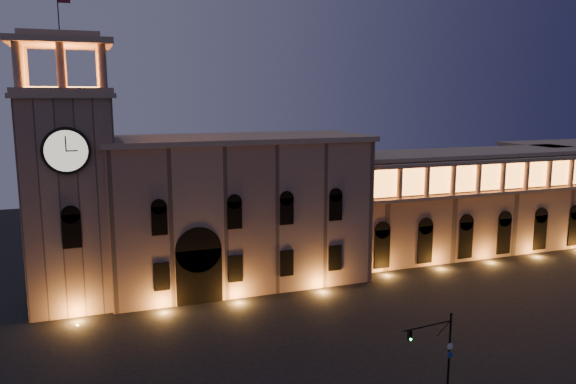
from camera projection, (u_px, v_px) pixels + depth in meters
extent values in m
plane|color=black|center=(328.00, 355.00, 48.78)|extent=(160.00, 160.00, 0.00)
cube|color=#8F6E5D|center=(238.00, 212.00, 67.01)|extent=(30.00, 12.00, 17.00)
cube|color=#A0846E|center=(237.00, 139.00, 65.52)|extent=(30.80, 12.80, 0.60)
cube|color=black|center=(198.00, 275.00, 60.90)|extent=(5.00, 1.40, 6.00)
cylinder|color=black|center=(197.00, 248.00, 60.39)|extent=(5.00, 1.40, 5.00)
cube|color=orange|center=(199.00, 278.00, 60.75)|extent=(4.20, 0.20, 5.00)
cube|color=#8F6E5D|center=(71.00, 203.00, 59.36)|extent=(9.00, 9.00, 22.00)
cube|color=#A0846E|center=(64.00, 96.00, 57.46)|extent=(9.80, 9.80, 0.50)
cylinder|color=black|center=(66.00, 151.00, 54.02)|extent=(4.60, 0.35, 4.60)
cylinder|color=beige|center=(66.00, 151.00, 53.89)|extent=(4.00, 0.12, 4.00)
cube|color=#A0846E|center=(63.00, 91.00, 57.37)|extent=(9.40, 9.40, 0.50)
cube|color=orange|center=(63.00, 88.00, 57.32)|extent=(6.80, 6.80, 0.15)
cylinder|color=#A0846E|center=(17.00, 65.00, 52.17)|extent=(0.76, 0.76, 4.20)
cylinder|color=#A0846E|center=(61.00, 65.00, 53.46)|extent=(0.76, 0.76, 4.20)
cylinder|color=#A0846E|center=(103.00, 66.00, 54.75)|extent=(0.76, 0.76, 4.20)
cylinder|color=#A0846E|center=(24.00, 68.00, 59.19)|extent=(0.76, 0.76, 4.20)
cylinder|color=#A0846E|center=(63.00, 69.00, 60.49)|extent=(0.76, 0.76, 4.20)
cylinder|color=#A0846E|center=(100.00, 69.00, 61.78)|extent=(0.76, 0.76, 4.20)
cylinder|color=#A0846E|center=(21.00, 67.00, 55.68)|extent=(0.76, 0.76, 4.20)
cylinder|color=#A0846E|center=(101.00, 68.00, 58.27)|extent=(0.76, 0.76, 4.20)
cube|color=#A0846E|center=(60.00, 43.00, 56.57)|extent=(9.80, 9.80, 0.60)
cube|color=#A0846E|center=(60.00, 37.00, 56.47)|extent=(7.50, 7.50, 0.60)
cylinder|color=black|center=(58.00, 13.00, 56.08)|extent=(0.10, 0.10, 4.00)
cube|color=#8A6958|center=(463.00, 203.00, 80.68)|extent=(40.00, 10.00, 14.00)
cube|color=#A0846E|center=(466.00, 153.00, 79.46)|extent=(40.60, 10.60, 0.50)
cube|color=#A0846E|center=(490.00, 193.00, 75.21)|extent=(40.00, 1.20, 0.40)
cube|color=#A0846E|center=(492.00, 162.00, 74.48)|extent=(40.00, 1.40, 0.50)
cube|color=orange|center=(488.00, 177.00, 75.34)|extent=(38.00, 0.15, 3.60)
cylinder|color=#A0846E|center=(371.00, 185.00, 68.71)|extent=(0.70, 0.70, 4.00)
cylinder|color=#A0846E|center=(400.00, 183.00, 70.07)|extent=(0.70, 0.70, 4.00)
cylinder|color=#A0846E|center=(427.00, 181.00, 71.43)|extent=(0.70, 0.70, 4.00)
cylinder|color=#A0846E|center=(453.00, 180.00, 72.79)|extent=(0.70, 0.70, 4.00)
cylinder|color=#A0846E|center=(479.00, 178.00, 74.16)|extent=(0.70, 0.70, 4.00)
cylinder|color=#A0846E|center=(503.00, 177.00, 75.52)|extent=(0.70, 0.70, 4.00)
cylinder|color=#A0846E|center=(527.00, 175.00, 76.88)|extent=(0.70, 0.70, 4.00)
cylinder|color=#A0846E|center=(549.00, 174.00, 78.24)|extent=(0.70, 0.70, 4.00)
cylinder|color=#A0846E|center=(571.00, 172.00, 79.60)|extent=(0.70, 0.70, 4.00)
cube|color=#8A6958|center=(568.00, 187.00, 95.09)|extent=(20.00, 12.00, 14.00)
cylinder|color=black|center=(449.00, 353.00, 42.40)|extent=(0.17, 0.17, 6.05)
sphere|color=black|center=(451.00, 314.00, 41.88)|extent=(0.24, 0.24, 0.24)
cylinder|color=black|center=(428.00, 326.00, 41.04)|extent=(4.31, 0.52, 0.10)
cube|color=black|center=(410.00, 335.00, 40.41)|extent=(0.28, 0.27, 0.73)
cylinder|color=#0CE53F|center=(411.00, 339.00, 40.33)|extent=(0.16, 0.08, 0.16)
cylinder|color=silver|center=(450.00, 346.00, 42.17)|extent=(0.52, 0.08, 0.52)
cylinder|color=navy|center=(450.00, 355.00, 42.29)|extent=(0.52, 0.08, 0.52)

